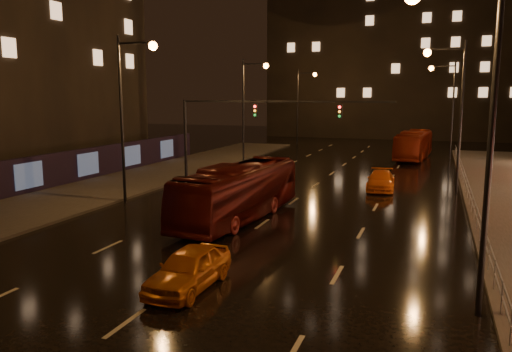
# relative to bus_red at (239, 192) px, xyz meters

# --- Properties ---
(ground) EXTENTS (140.00, 140.00, 0.00)m
(ground) POSITION_rel_bus_red_xyz_m (1.50, 9.45, -1.48)
(ground) COLOR black
(ground) RESTS_ON ground
(sidewalk_left) EXTENTS (7.00, 70.00, 0.15)m
(sidewalk_left) POSITION_rel_bus_red_xyz_m (-12.00, 4.45, -1.41)
(sidewalk_left) COLOR #38332D
(sidewalk_left) RESTS_ON ground
(building_distant) EXTENTS (44.00, 16.00, 36.00)m
(building_distant) POSITION_rel_bus_red_xyz_m (5.50, 61.45, 16.52)
(building_distant) COLOR black
(building_distant) RESTS_ON ground
(hoarding_left) EXTENTS (0.30, 46.00, 2.50)m
(hoarding_left) POSITION_rel_bus_red_xyz_m (-15.70, 1.45, -0.23)
(hoarding_left) COLOR black
(hoarding_left) RESTS_ON ground
(traffic_signal) EXTENTS (15.31, 0.32, 6.20)m
(traffic_signal) POSITION_rel_bus_red_xyz_m (-3.56, 9.45, 3.25)
(traffic_signal) COLOR black
(traffic_signal) RESTS_ON ground
(streetlight_right) EXTENTS (2.64, 0.50, 10.00)m
(streetlight_right) POSITION_rel_bus_red_xyz_m (10.42, -8.55, 4.95)
(streetlight_right) COLOR black
(streetlight_right) RESTS_ON ground
(railing_right) EXTENTS (0.05, 56.00, 1.00)m
(railing_right) POSITION_rel_bus_red_xyz_m (11.70, 7.45, -0.59)
(railing_right) COLOR #99999E
(railing_right) RESTS_ON sidewalk_right
(bus_red) EXTENTS (3.33, 10.81, 2.96)m
(bus_red) POSITION_rel_bus_red_xyz_m (0.00, 0.00, 0.00)
(bus_red) COLOR #4E0F0B
(bus_red) RESTS_ON ground
(bus_curb) EXTENTS (3.47, 10.75, 2.94)m
(bus_curb) POSITION_rel_bus_red_xyz_m (7.50, 30.15, -0.01)
(bus_curb) COLOR maroon
(bus_curb) RESTS_ON ground
(taxi_near) EXTENTS (1.73, 4.14, 1.40)m
(taxi_near) POSITION_rel_bus_red_xyz_m (2.00, -9.55, -0.78)
(taxi_near) COLOR #CC6413
(taxi_near) RESTS_ON ground
(taxi_far) EXTENTS (2.12, 4.61, 1.31)m
(taxi_far) POSITION_rel_bus_red_xyz_m (6.17, 11.25, -0.83)
(taxi_far) COLOR orange
(taxi_far) RESTS_ON ground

